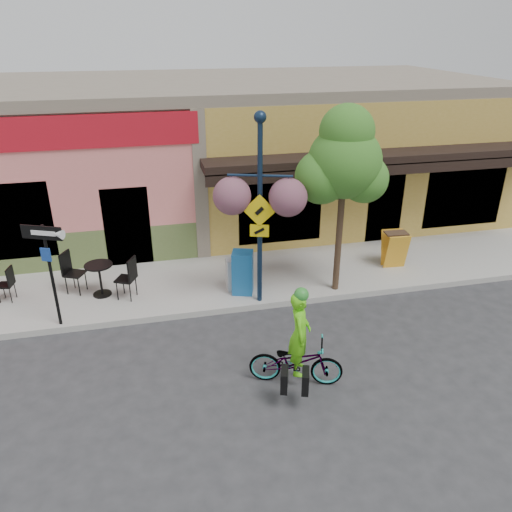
# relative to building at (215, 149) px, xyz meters

# --- Properties ---
(ground) EXTENTS (90.00, 90.00, 0.00)m
(ground) POSITION_rel_building_xyz_m (0.00, -7.50, -2.25)
(ground) COLOR #2D2D30
(ground) RESTS_ON ground
(sidewalk) EXTENTS (24.00, 3.00, 0.15)m
(sidewalk) POSITION_rel_building_xyz_m (0.00, -5.50, -2.17)
(sidewalk) COLOR #9E9B93
(sidewalk) RESTS_ON ground
(curb) EXTENTS (24.00, 0.12, 0.15)m
(curb) POSITION_rel_building_xyz_m (0.00, -6.95, -2.17)
(curb) COLOR #A8A59E
(curb) RESTS_ON ground
(building) EXTENTS (18.20, 8.20, 4.50)m
(building) POSITION_rel_building_xyz_m (0.00, 0.00, 0.00)
(building) COLOR #DD736D
(building) RESTS_ON ground
(bicycle) EXTENTS (1.83, 1.13, 0.91)m
(bicycle) POSITION_rel_building_xyz_m (-0.03, -9.68, -1.80)
(bicycle) COLOR #9A2C0E
(bicycle) RESTS_ON ground
(cyclist_rider) EXTENTS (0.56, 0.69, 1.63)m
(cyclist_rider) POSITION_rel_building_xyz_m (0.02, -9.68, -1.44)
(cyclist_rider) COLOR #5DD516
(cyclist_rider) RESTS_ON ground
(lamp_post) EXTENTS (1.50, 0.95, 4.39)m
(lamp_post) POSITION_rel_building_xyz_m (-0.04, -6.81, 0.09)
(lamp_post) COLOR #122339
(lamp_post) RESTS_ON sidewalk
(one_way_sign) EXTENTS (0.89, 0.53, 2.32)m
(one_way_sign) POSITION_rel_building_xyz_m (-4.51, -6.85, -0.94)
(one_way_sign) COLOR black
(one_way_sign) RESTS_ON sidewalk
(cafe_set_right) EXTENTS (1.97, 1.54, 1.06)m
(cafe_set_right) POSITION_rel_building_xyz_m (-3.69, -5.71, -1.57)
(cafe_set_right) COLOR black
(cafe_set_right) RESTS_ON sidewalk
(newspaper_box_blue) EXTENTS (0.59, 0.56, 1.07)m
(newspaper_box_blue) POSITION_rel_building_xyz_m (-0.35, -6.35, -1.56)
(newspaper_box_blue) COLOR #185893
(newspaper_box_blue) RESTS_ON sidewalk
(newspaper_box_grey) EXTENTS (0.38, 0.34, 0.80)m
(newspaper_box_grey) POSITION_rel_building_xyz_m (-0.51, -6.09, -1.70)
(newspaper_box_grey) COLOR #B5B5B5
(newspaper_box_grey) RESTS_ON sidewalk
(street_tree) EXTENTS (1.97, 1.97, 4.50)m
(street_tree) POSITION_rel_building_xyz_m (1.92, -6.66, 0.15)
(street_tree) COLOR #3D7A26
(street_tree) RESTS_ON sidewalk
(sandwich_board) EXTENTS (0.62, 0.47, 0.98)m
(sandwich_board) POSITION_rel_building_xyz_m (3.89, -5.98, -1.61)
(sandwich_board) COLOR gold
(sandwich_board) RESTS_ON sidewalk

